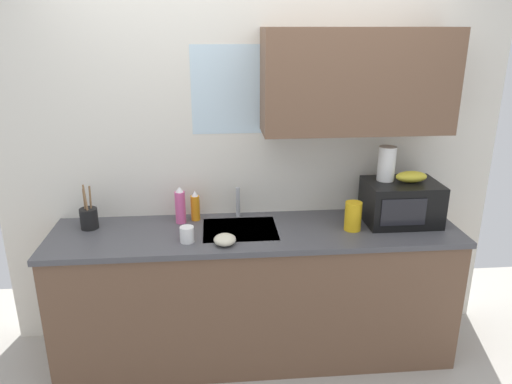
% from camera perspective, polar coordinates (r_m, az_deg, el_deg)
% --- Properties ---
extents(kitchen_wall_assembly, '(3.32, 0.42, 2.50)m').
position_cam_1_polar(kitchen_wall_assembly, '(3.19, 1.94, 5.60)').
color(kitchen_wall_assembly, silver).
rests_on(kitchen_wall_assembly, ground).
extents(counter_unit, '(2.55, 0.63, 0.90)m').
position_cam_1_polar(counter_unit, '(3.24, -0.03, -11.66)').
color(counter_unit, brown).
rests_on(counter_unit, ground).
extents(sink_faucet, '(0.03, 0.03, 0.20)m').
position_cam_1_polar(sink_faucet, '(3.21, -2.14, -1.18)').
color(sink_faucet, '#B2B5BA').
rests_on(sink_faucet, counter_unit).
extents(microwave, '(0.46, 0.35, 0.27)m').
position_cam_1_polar(microwave, '(3.24, 16.68, -1.16)').
color(microwave, black).
rests_on(microwave, counter_unit).
extents(banana_bunch, '(0.20, 0.11, 0.07)m').
position_cam_1_polar(banana_bunch, '(3.21, 17.80, 1.73)').
color(banana_bunch, gold).
rests_on(banana_bunch, microwave).
extents(paper_towel_roll, '(0.11, 0.11, 0.22)m').
position_cam_1_polar(paper_towel_roll, '(3.18, 15.10, 3.24)').
color(paper_towel_roll, white).
rests_on(paper_towel_roll, microwave).
extents(dish_soap_bottle_orange, '(0.06, 0.06, 0.20)m').
position_cam_1_polar(dish_soap_bottle_orange, '(3.18, -7.15, -1.69)').
color(dish_soap_bottle_orange, orange).
rests_on(dish_soap_bottle_orange, counter_unit).
extents(dish_soap_bottle_pink, '(0.07, 0.07, 0.24)m').
position_cam_1_polar(dish_soap_bottle_pink, '(3.14, -8.89, -1.62)').
color(dish_soap_bottle_pink, '#E55999').
rests_on(dish_soap_bottle_pink, counter_unit).
extents(cereal_canister, '(0.10, 0.10, 0.18)m').
position_cam_1_polar(cereal_canister, '(3.06, 11.33, -2.79)').
color(cereal_canister, gold).
rests_on(cereal_canister, counter_unit).
extents(mug_white, '(0.08, 0.08, 0.09)m').
position_cam_1_polar(mug_white, '(2.88, -8.11, -4.96)').
color(mug_white, white).
rests_on(mug_white, counter_unit).
extents(utensil_crock, '(0.11, 0.11, 0.29)m').
position_cam_1_polar(utensil_crock, '(3.21, -19.05, -2.87)').
color(utensil_crock, black).
rests_on(utensil_crock, counter_unit).
extents(small_bowl, '(0.13, 0.13, 0.06)m').
position_cam_1_polar(small_bowl, '(2.83, -3.68, -5.61)').
color(small_bowl, beige).
rests_on(small_bowl, counter_unit).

